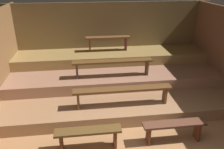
{
  "coord_description": "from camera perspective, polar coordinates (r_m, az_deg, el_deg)",
  "views": [
    {
      "loc": [
        -0.87,
        -2.87,
        3.25
      ],
      "look_at": [
        -0.13,
        2.81,
        0.66
      ],
      "focal_mm": 36.38,
      "sensor_mm": 36.0,
      "label": 1
    }
  ],
  "objects": [
    {
      "name": "wall_back",
      "position": [
        7.76,
        -0.69,
        9.0
      ],
      "size": [
        6.81,
        0.06,
        2.39
      ],
      "primitive_type": "cube",
      "color": "brown",
      "rests_on": "ground"
    },
    {
      "name": "platform_middle",
      "position": [
        6.95,
        0.43,
        0.68
      ],
      "size": [
        6.01,
        2.18,
        0.3
      ],
      "primitive_type": "cube",
      "color": "#9B6C54",
      "rests_on": "platform_lower"
    },
    {
      "name": "bench_floor_left",
      "position": [
        4.61,
        -5.98,
        -14.66
      ],
      "size": [
        1.3,
        0.25,
        0.46
      ],
      "color": "brown",
      "rests_on": "ground"
    },
    {
      "name": "platform_lower",
      "position": [
        6.6,
        1.07,
        -3.63
      ],
      "size": [
        6.01,
        3.27,
        0.3
      ],
      "primitive_type": "cube",
      "color": "#986C4A",
      "rests_on": "ground"
    },
    {
      "name": "bench_floor_right",
      "position": [
        4.93,
        15.31,
        -12.58
      ],
      "size": [
        1.3,
        0.25,
        0.46
      ],
      "color": "brown",
      "rests_on": "ground"
    },
    {
      "name": "bench_upper_center",
      "position": [
        7.33,
        -1.05,
        8.74
      ],
      "size": [
        1.41,
        0.25,
        0.46
      ],
      "color": "brown",
      "rests_on": "platform_upper"
    },
    {
      "name": "platform_upper",
      "position": [
        7.33,
        -0.13,
        4.53
      ],
      "size": [
        6.01,
        1.11,
        0.3
      ],
      "primitive_type": "cube",
      "color": "olive",
      "rests_on": "platform_middle"
    },
    {
      "name": "bench_lower_center",
      "position": [
        5.36,
        2.68,
        -4.18
      ],
      "size": [
        2.34,
        0.25,
        0.46
      ],
      "color": "brown",
      "rests_on": "platform_lower"
    },
    {
      "name": "ground",
      "position": [
        6.16,
        1.92,
        -7.94
      ],
      "size": [
        6.81,
        5.33,
        0.08
      ],
      "primitive_type": "cube",
      "color": "#A17148"
    },
    {
      "name": "bench_middle_center",
      "position": [
        6.16,
        0.13,
        2.87
      ],
      "size": [
        2.18,
        0.25,
        0.46
      ],
      "color": "brown",
      "rests_on": "platform_middle"
    }
  ]
}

